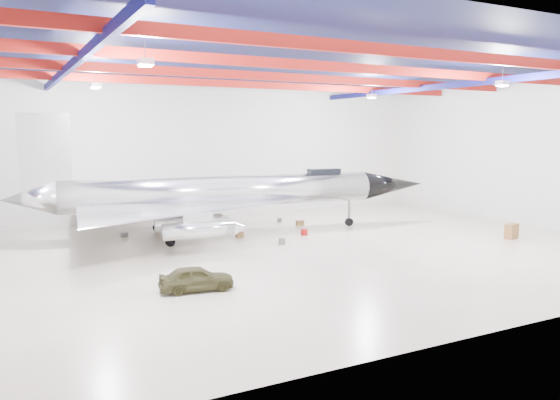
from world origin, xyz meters
TOP-DOWN VIEW (x-y plane):
  - floor at (0.00, 0.00)m, footprint 40.00×40.00m
  - wall_back at (0.00, 15.00)m, footprint 40.00×0.00m
  - wall_right at (20.00, 0.00)m, footprint 0.00×30.00m
  - ceiling at (0.00, 0.00)m, footprint 40.00×40.00m
  - ceiling_structure at (0.00, 0.00)m, footprint 39.50×29.50m
  - jet_aircraft at (-1.78, 6.57)m, footprint 29.77×18.75m
  - jeep at (-7.88, -5.38)m, footprint 3.44×1.79m
  - desk at (14.44, -3.52)m, footprint 1.16×0.79m
  - toolbox_red at (-1.89, 7.33)m, footprint 0.54×0.48m
  - engine_drum at (0.14, 1.79)m, footprint 0.57×0.57m
  - parts_bin at (4.59, 7.38)m, footprint 0.62×0.53m
  - crate_small at (-8.08, 8.94)m, footprint 0.48×0.43m
  - tool_chest at (2.93, 3.82)m, footprint 0.63×0.63m
  - oil_barrel at (-1.30, 5.14)m, footprint 0.55×0.47m
  - spares_box at (3.92, 9.41)m, footprint 0.45×0.45m

SIDE VIEW (x-z plane):
  - floor at x=0.00m, z-range 0.00..0.00m
  - crate_small at x=-8.08m, z-range 0.00..0.28m
  - toolbox_red at x=-1.89m, z-range 0.00..0.31m
  - spares_box at x=3.92m, z-range 0.00..0.33m
  - oil_barrel at x=-1.30m, z-range 0.00..0.35m
  - parts_bin at x=4.59m, z-range 0.00..0.38m
  - engine_drum at x=0.14m, z-range 0.00..0.40m
  - tool_chest at x=2.93m, z-range 0.00..0.43m
  - desk at x=14.44m, z-range 0.00..0.97m
  - jeep at x=-7.88m, z-range 0.00..1.12m
  - jet_aircraft at x=-1.78m, z-range -1.40..6.72m
  - wall_back at x=0.00m, z-range -14.50..25.50m
  - wall_right at x=20.00m, z-range -9.50..20.50m
  - ceiling_structure at x=0.00m, z-range 9.79..10.86m
  - ceiling at x=0.00m, z-range 11.00..11.00m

